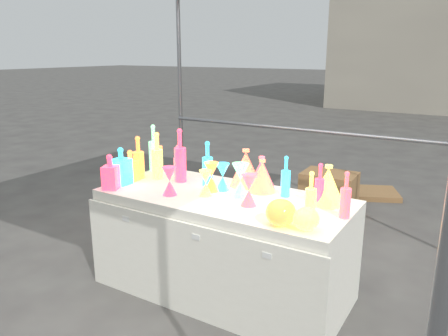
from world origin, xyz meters
The scene contains 30 objects.
ground centered at (0.00, 0.00, 0.00)m, with size 80.00×80.00×0.00m, color slate.
display_table centered at (0.00, -0.01, 0.37)m, with size 1.84×0.83×0.75m.
cardboard_box_closed centered at (0.10, 2.11, 0.21)m, with size 0.59×0.43×0.43m, color #A5784A.
cardboard_box_flat centered at (0.37, 2.83, 0.03)m, with size 0.72×0.51×0.06m, color #A5784A.
bottle_0 centered at (-0.85, 0.30, 0.91)m, with size 0.08×0.08×0.33m, color #D61446, non-canonical shape.
bottle_2 centered at (-0.47, 0.12, 0.96)m, with size 0.09×0.09×0.42m, color #FF571A, non-canonical shape.
bottle_3 centered at (-0.51, 0.14, 0.89)m, with size 0.07×0.07×0.29m, color #2121C0, non-canonical shape.
bottle_4 centered at (-0.68, 0.09, 0.94)m, with size 0.09×0.09×0.37m, color #14747F, non-canonical shape.
bottle_5 centered at (-0.85, 0.25, 0.95)m, with size 0.09×0.09×0.40m, color #C62798, non-canonical shape.
bottle_6 centered at (-0.81, 0.02, 0.92)m, with size 0.09×0.09×0.34m, color #D61446, non-canonical shape.
bottle_7 centered at (-0.23, 0.14, 0.92)m, with size 0.08×0.08×0.34m, color #1D9E1C, non-canonical shape.
decanter_0 centered at (-0.81, -0.08, 0.87)m, with size 0.10×0.10×0.25m, color #D61446, non-canonical shape.
decanter_1 centered at (-0.79, -0.31, 0.88)m, with size 0.11×0.11×0.26m, color #FF571A, non-canonical shape.
decanter_2 centered at (-0.81, -0.18, 0.89)m, with size 0.12×0.12×0.29m, color #1D9E1C, non-canonical shape.
hourglass_0 centered at (-0.33, -0.20, 0.85)m, with size 0.10×0.10×0.21m, color #FF571A, non-canonical shape.
hourglass_1 centered at (0.25, -0.10, 0.86)m, with size 0.11×0.11×0.21m, color #2121C0, non-canonical shape.
hourglass_2 centered at (-0.10, -0.08, 0.84)m, with size 0.09×0.09×0.19m, color #14747F, non-canonical shape.
hourglass_3 centered at (0.12, 0.03, 0.87)m, with size 0.12×0.12×0.24m, color #C62798, non-canonical shape.
hourglass_4 centered at (-0.13, 0.03, 0.86)m, with size 0.11×0.11×0.22m, color #D61446, non-canonical shape.
hourglass_5 centered at (-0.07, 0.09, 0.85)m, with size 0.10×0.10×0.20m, color #1D9E1C, non-canonical shape.
globe_0 centered at (0.57, -0.30, 0.82)m, with size 0.18×0.18×0.14m, color #D61446, non-canonical shape.
globe_1 centered at (0.73, -0.29, 0.81)m, with size 0.15×0.15×0.12m, color #14747F, non-canonical shape.
lampshade_0 centered at (0.02, 0.28, 0.89)m, with size 0.24×0.24×0.28m, color yellow, non-canonical shape.
lampshade_1 centered at (0.19, 0.22, 0.87)m, with size 0.20×0.20×0.24m, color yellow, non-canonical shape.
lampshade_2 centered at (0.15, 0.28, 0.87)m, with size 0.21×0.21×0.25m, color #2121C0, non-canonical shape.
lampshade_3 centered at (0.68, 0.20, 0.88)m, with size 0.23×0.23×0.27m, color #14747F, non-canonical shape.
bottle_8 centered at (0.38, 0.20, 0.90)m, with size 0.07×0.07×0.29m, color #1D9E1C, non-canonical shape.
bottle_9 centered at (0.65, 0.14, 0.90)m, with size 0.07×0.07×0.29m, color #FF571A, non-canonical shape.
bottle_10 centered at (0.86, 0.01, 0.90)m, with size 0.07×0.07×0.30m, color #2121C0, non-canonical shape.
bottle_11 centered at (0.68, -0.12, 0.90)m, with size 0.07×0.07×0.30m, color #14747F, non-canonical shape.
Camera 1 is at (1.54, -2.52, 1.74)m, focal length 35.00 mm.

